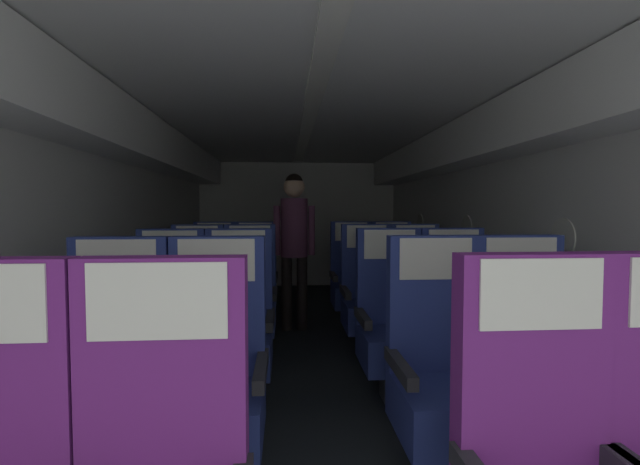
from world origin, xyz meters
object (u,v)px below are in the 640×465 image
Objects in this scene: seat_b_right_aisle at (529,374)px; seat_e_left_window at (213,284)px; seat_d_left_window at (196,302)px; seat_e_left_aisle at (255,283)px; seat_d_right_aisle at (418,298)px; seat_e_right_window at (352,282)px; seat_c_left_aisle at (238,329)px; seat_c_right_aisle at (458,325)px; flight_attendant at (294,234)px; seat_c_left_window at (168,331)px; seat_b_right_window at (441,377)px; seat_e_right_aisle at (393,282)px; seat_b_left_aisle at (215,382)px; seat_d_left_aisle at (249,301)px; seat_c_right_window at (392,326)px; seat_d_right_window at (368,299)px; seat_b_left_window at (111,385)px.

seat_b_right_aisle and seat_e_left_window have the same top height.
seat_d_left_window and seat_e_left_aisle have the same top height.
seat_e_right_window is at bearing 115.84° from seat_d_right_aisle.
seat_c_left_aisle is (-1.47, 0.92, 0.00)m from seat_b_right_aisle.
seat_e_left_aisle is at bearing 148.12° from seat_d_right_aisle.
seat_c_right_aisle is 0.69× the size of flight_attendant.
seat_c_right_aisle is at bearing -43.74° from seat_e_left_window.
flight_attendant reaches higher than seat_b_right_aisle.
seat_c_left_window is at bearing -89.76° from seat_e_left_window.
seat_c_left_aisle is 1.48m from seat_c_right_aisle.
seat_b_right_aisle is 1.00× the size of seat_b_right_window.
seat_b_left_aisle is at bearing -118.37° from seat_e_right_aisle.
seat_c_left_aisle is at bearing -128.74° from seat_e_right_aisle.
seat_d_left_aisle is at bearing 128.62° from seat_b_right_aisle.
seat_e_left_aisle is (0.43, 1.86, 0.00)m from seat_c_left_window.
seat_e_left_window is at bearing 179.36° from seat_e_left_aisle.
seat_b_left_aisle is 1.83m from seat_d_left_aisle.
seat_e_left_aisle is at bearing 119.43° from seat_c_right_window.
seat_b_right_window is at bearing -115.57° from seat_c_right_aisle.
seat_b_left_aisle is 1.00× the size of seat_c_right_aisle.
seat_d_left_aisle is at bearing 89.99° from seat_c_left_aisle.
flight_attendant reaches higher than seat_b_right_window.
seat_d_right_aisle is (1.48, -0.00, 0.00)m from seat_d_left_aisle.
flight_attendant is (0.41, -0.13, 0.53)m from seat_e_left_aisle.
seat_e_left_window is at bearing 136.26° from seat_c_right_aisle.
seat_d_right_aisle is 1.00× the size of seat_d_right_window.
seat_c_left_window and seat_e_left_aisle have the same top height.
seat_b_left_aisle is 1.00× the size of seat_d_right_window.
seat_b_left_aisle is at bearing 96.50° from flight_attendant.
seat_b_left_window is 2.80m from seat_e_left_aisle.
seat_c_right_aisle is at bearing -76.30° from seat_e_right_window.
flight_attendant is at bearing -8.95° from seat_e_left_window.
seat_b_left_aisle is 1.00× the size of seat_e_left_window.
seat_c_left_aisle is at bearing -90.01° from seat_d_left_aisle.
seat_c_right_window is at bearing -31.50° from seat_d_left_window.
seat_d_right_window and seat_e_left_aisle have the same top height.
seat_b_right_window is 2.96m from seat_e_left_aisle.
seat_e_left_aisle is (0.44, 2.76, 0.00)m from seat_b_left_window.
seat_c_left_aisle is 1.00× the size of seat_d_left_window.
seat_b_right_aisle is at bearing -64.35° from seat_c_right_window.
seat_d_right_window is (0.01, 0.92, 0.00)m from seat_c_right_window.
seat_c_right_aisle is at bearing -90.04° from seat_e_right_aisle.
seat_b_right_aisle is 1.02m from seat_c_right_window.
seat_d_right_window is (1.03, 0.00, 0.00)m from seat_d_left_aisle.
seat_c_right_aisle is at bearing -51.03° from seat_e_left_aisle.
seat_d_right_window and seat_e_left_window have the same top height.
seat_c_right_window and seat_d_right_aisle have the same top height.
seat_b_left_aisle is 1.04m from seat_b_right_window.
seat_d_left_aisle is (0.00, 0.92, 0.00)m from seat_c_left_aisle.
seat_c_left_aisle is 1.84m from flight_attendant.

